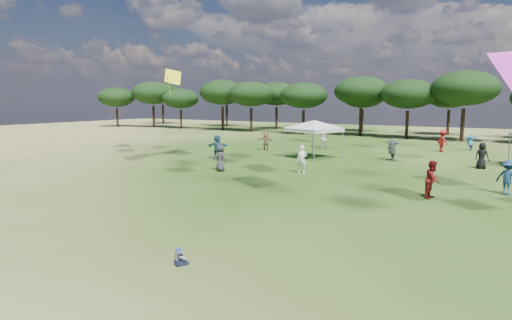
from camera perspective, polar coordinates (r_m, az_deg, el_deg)
The scene contains 5 objects.
ground at distance 11.22m, azimuth -18.56°, elevation -15.50°, with size 140.00×140.00×0.00m, color #315318.
tree_line at distance 54.26m, azimuth 25.46°, elevation 8.28°, with size 108.78×17.63×7.77m.
tent_left at distance 32.67m, azimuth 7.73°, elevation 5.06°, with size 6.22×6.22×3.20m.
toddler at distance 11.89m, azimuth -10.14°, elevation -12.72°, with size 0.36×0.39×0.48m.
festival_crowd at distance 32.17m, azimuth 17.26°, elevation 1.31°, with size 27.96×22.95×1.92m.
Camera 1 is at (7.97, -6.56, 4.38)m, focal length 30.00 mm.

